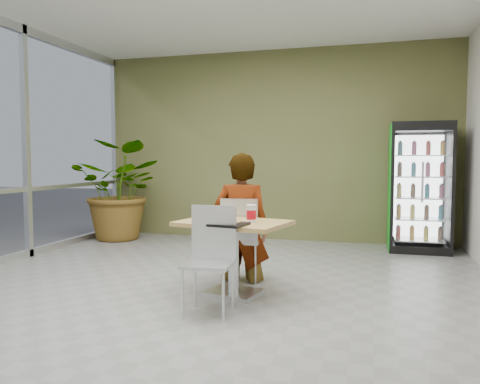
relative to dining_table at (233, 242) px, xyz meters
name	(u,v)px	position (x,y,z in m)	size (l,w,h in m)	color
ground	(200,296)	(-0.31, -0.15, -0.54)	(7.00, 7.00, 0.00)	gray
room_envelope	(199,135)	(-0.31, -0.15, 1.06)	(6.00, 7.00, 3.20)	beige
dining_table	(233,242)	(0.00, 0.00, 0.00)	(1.18, 0.94, 0.75)	#9D7C43
chair_far	(241,233)	(-0.07, 0.53, 0.01)	(0.44, 0.45, 0.94)	silver
chair_near	(211,250)	(-0.05, -0.53, 0.02)	(0.45, 0.45, 0.95)	silver
seated_woman	(241,230)	(-0.08, 0.57, 0.03)	(0.64, 0.41, 1.74)	black
pizza_plate	(224,218)	(-0.12, 0.09, 0.23)	(0.33, 0.34, 0.03)	silver
soda_cup	(251,214)	(0.19, -0.04, 0.30)	(0.10, 0.10, 0.17)	silver
napkin_stack	(203,222)	(-0.25, -0.20, 0.22)	(0.15, 0.15, 0.02)	silver
cafeteria_tray	(223,224)	(0.00, -0.31, 0.23)	(0.42, 0.31, 0.02)	black
beverage_fridge	(420,187)	(2.01, 2.92, 0.42)	(0.88, 0.68, 1.91)	black
potted_plant	(122,190)	(-2.77, 2.65, 0.30)	(1.51, 1.31, 1.68)	#28652D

